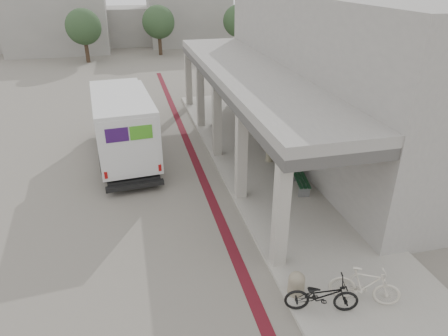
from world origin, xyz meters
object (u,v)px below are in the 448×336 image
object	(u,v)px
bench	(300,178)
bicycle_cream	(365,285)
utility_cabinet	(290,165)
bicycle_black	(322,295)
fedex_truck	(122,123)

from	to	relation	value
bench	bicycle_cream	bearing A→B (deg)	-87.30
bench	bicycle_cream	xyz separation A→B (m)	(-0.88, -6.16, 0.20)
utility_cabinet	bench	bearing A→B (deg)	-94.13
utility_cabinet	bicycle_cream	bearing A→B (deg)	-107.83
bicycle_cream	bench	bearing A→B (deg)	19.71
utility_cabinet	bicycle_black	distance (m)	7.21
bicycle_black	bench	bearing A→B (deg)	-3.02
bench	bicycle_cream	distance (m)	6.23
utility_cabinet	fedex_truck	bearing A→B (deg)	137.63
fedex_truck	bicycle_cream	xyz separation A→B (m)	(5.77, -10.87, -1.03)
utility_cabinet	bicycle_cream	distance (m)	6.97
fedex_truck	bench	bearing A→B (deg)	-39.72
bench	utility_cabinet	size ratio (longest dim) A/B	1.80
utility_cabinet	bicycle_black	bearing A→B (deg)	-117.39
bench	bicycle_black	bearing A→B (deg)	-97.86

